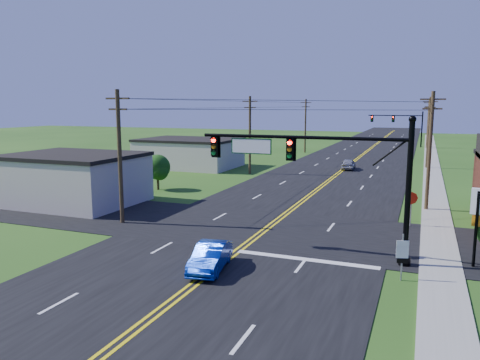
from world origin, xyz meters
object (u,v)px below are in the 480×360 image
at_px(blue_car, 210,258).
at_px(route_sign, 402,254).
at_px(signal_mast_far, 398,123).
at_px(stop_sign, 411,202).
at_px(signal_mast_main, 319,168).

height_order(blue_car, route_sign, route_sign).
bearing_deg(blue_car, signal_mast_far, 77.05).
height_order(blue_car, stop_sign, stop_sign).
bearing_deg(signal_mast_far, signal_mast_main, -90.08).
xyz_separation_m(blue_car, route_sign, (8.71, 1.98, 0.64)).
distance_m(signal_mast_main, signal_mast_far, 72.00).
xyz_separation_m(route_sign, stop_sign, (0.07, 10.41, 0.40)).
height_order(signal_mast_main, stop_sign, signal_mast_main).
xyz_separation_m(blue_car, stop_sign, (8.78, 12.39, 1.04)).
relative_size(signal_mast_main, stop_sign, 4.82).
distance_m(signal_mast_main, route_sign, 6.03).
relative_size(signal_mast_main, route_sign, 5.13).
relative_size(signal_mast_main, blue_car, 2.89).
bearing_deg(signal_mast_main, blue_car, -135.76).
distance_m(route_sign, stop_sign, 10.42).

